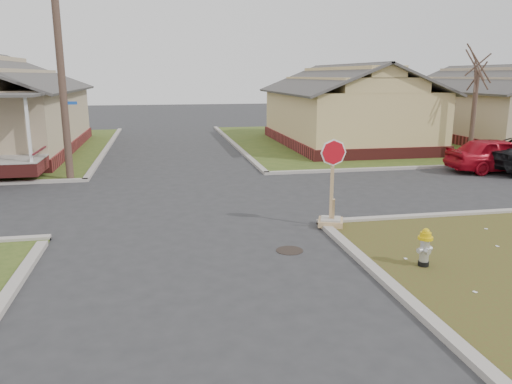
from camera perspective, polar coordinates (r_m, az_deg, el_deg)
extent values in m
plane|color=#2C2C2E|center=(12.00, -7.04, -6.55)|extent=(120.00, 120.00, 0.00)
cube|color=#394D1B|center=(37.26, 26.77, 5.65)|extent=(37.00, 19.00, 0.05)
cylinder|color=black|center=(11.87, 3.86, -6.68)|extent=(0.64, 0.64, 0.01)
cube|color=maroon|center=(30.00, 10.05, 5.89)|extent=(7.20, 11.20, 0.60)
cube|color=#DDBE82|center=(29.84, 10.18, 8.93)|extent=(7.00, 11.00, 2.60)
cube|color=maroon|center=(34.84, 25.69, 5.79)|extent=(7.20, 11.20, 0.60)
cube|color=tan|center=(34.71, 25.95, 8.40)|extent=(7.00, 11.00, 2.60)
cylinder|color=#3F2D24|center=(20.48, -21.46, 13.64)|extent=(0.28, 0.28, 9.00)
cylinder|color=#3F2D24|center=(26.09, 23.58, 8.00)|extent=(0.22, 0.22, 4.20)
cylinder|color=black|center=(11.38, 18.58, -7.74)|extent=(0.23, 0.23, 0.10)
cylinder|color=silver|center=(11.29, 18.69, -6.35)|extent=(0.20, 0.20, 0.48)
sphere|color=silver|center=(11.21, 18.78, -5.20)|extent=(0.20, 0.20, 0.20)
cylinder|color=#DCB60B|center=(11.20, 18.80, -4.99)|extent=(0.31, 0.31, 0.06)
cylinder|color=#DCB60B|center=(11.18, 18.83, -4.64)|extent=(0.23, 0.23, 0.10)
sphere|color=#DCB60B|center=(11.16, 18.85, -4.33)|extent=(0.16, 0.16, 0.16)
cube|color=tan|center=(13.75, 8.52, -3.45)|extent=(0.65, 0.65, 0.16)
cube|color=#A9A39B|center=(13.72, 8.53, -3.05)|extent=(0.53, 0.53, 0.04)
cube|color=tan|center=(13.47, 8.68, 1.18)|extent=(0.09, 0.05, 2.22)
cylinder|color=#B00B18|center=(13.28, 8.87, 4.48)|extent=(0.59, 0.26, 0.63)
cylinder|color=white|center=(13.30, 8.84, 4.49)|extent=(0.67, 0.29, 0.72)
imported|color=#AD0C1C|center=(23.63, 25.89, 3.86)|extent=(4.35, 1.88, 1.46)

